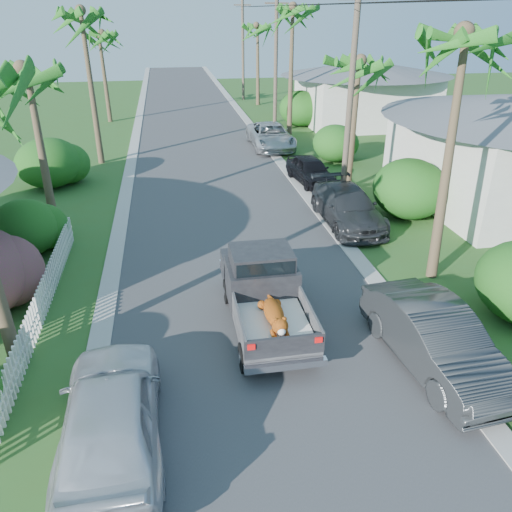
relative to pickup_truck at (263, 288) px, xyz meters
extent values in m
plane|color=#315821|center=(-0.25, -4.30, -1.01)|extent=(120.00, 120.00, 0.00)
cube|color=#38383A|center=(-0.25, 20.70, -1.00)|extent=(8.00, 100.00, 0.02)
cube|color=#A5A39E|center=(-4.55, 20.70, -0.98)|extent=(0.60, 100.00, 0.06)
cube|color=#A5A39E|center=(4.05, 20.70, -0.98)|extent=(0.60, 100.00, 0.06)
cylinder|color=black|center=(-0.85, -2.21, -0.63)|extent=(0.28, 0.76, 0.76)
cylinder|color=black|center=(0.85, -2.21, -0.63)|extent=(0.28, 0.76, 0.76)
cylinder|color=black|center=(-0.85, 1.04, -0.63)|extent=(0.28, 0.76, 0.76)
cylinder|color=black|center=(0.85, 1.04, -0.63)|extent=(0.28, 0.76, 0.76)
cube|color=slate|center=(0.00, -1.56, -0.39)|extent=(1.90, 2.40, 0.24)
cube|color=slate|center=(-0.92, -1.56, -0.01)|extent=(0.06, 2.40, 0.55)
cube|color=slate|center=(0.92, -1.56, -0.01)|extent=(0.06, 2.40, 0.55)
cube|color=black|center=(0.00, -2.73, -0.03)|extent=(1.92, 0.08, 0.52)
cube|color=silver|center=(0.00, -2.89, -0.46)|extent=(1.98, 0.18, 0.18)
cube|color=red|center=(-0.80, -2.78, 0.09)|extent=(0.18, 0.05, 0.14)
cube|color=red|center=(0.80, -2.78, 0.09)|extent=(0.18, 0.05, 0.14)
cube|color=black|center=(0.00, 0.29, 0.04)|extent=(1.94, 1.65, 1.10)
cube|color=black|center=(0.00, 0.29, 0.77)|extent=(1.70, 1.35, 0.55)
cube|color=black|center=(0.00, -0.38, 0.74)|extent=(1.60, 0.05, 0.45)
cube|color=black|center=(0.00, 1.54, -0.11)|extent=(1.94, 1.20, 0.80)
cube|color=white|center=(0.00, -1.56, -0.19)|extent=(1.70, 2.10, 0.16)
ellipsoid|color=orange|center=(0.00, -1.46, 0.11)|extent=(0.48, 1.25, 0.43)
sphere|color=orange|center=(0.00, -2.21, 0.19)|extent=(0.40, 0.40, 0.40)
ellipsoid|color=white|center=(0.00, -1.46, 0.01)|extent=(0.32, 0.86, 0.18)
imported|color=#2A2D2F|center=(3.76, -2.84, -0.22)|extent=(2.14, 4.96, 1.59)
imported|color=#2A2C2E|center=(4.75, 6.37, -0.27)|extent=(2.10, 5.10, 1.48)
imported|color=black|center=(4.73, 11.93, -0.34)|extent=(2.01, 4.06, 1.33)
imported|color=#AFB3B7|center=(4.17, 19.38, -0.25)|extent=(2.54, 5.46, 1.51)
imported|color=silver|center=(-3.85, -4.16, -0.17)|extent=(2.12, 5.00, 1.69)
cone|color=brown|center=(-7.05, 7.70, 2.09)|extent=(0.36, 0.61, 6.21)
cone|color=brown|center=(-6.25, 17.70, 2.99)|extent=(0.36, 0.36, 8.00)
cone|color=brown|center=(-6.75, 29.70, 2.24)|extent=(0.36, 0.75, 6.51)
cone|color=brown|center=(6.05, 1.70, 2.74)|extent=(0.36, 0.73, 7.51)
cone|color=brown|center=(6.35, 10.70, 1.99)|extent=(0.36, 0.54, 6.01)
cone|color=brown|center=(5.95, 21.70, 3.09)|extent=(0.36, 0.36, 8.20)
cone|color=brown|center=(6.25, 35.70, 2.39)|extent=(0.36, 0.63, 6.81)
ellipsoid|color=#204F16|center=(-7.65, 5.70, -0.01)|extent=(2.40, 2.64, 2.00)
ellipsoid|color=#204F16|center=(-8.25, 13.70, 0.19)|extent=(3.20, 3.52, 2.40)
ellipsoid|color=#204F16|center=(7.55, 6.70, 0.24)|extent=(3.00, 3.30, 2.50)
ellipsoid|color=#204F16|center=(7.25, 15.70, 0.04)|extent=(2.60, 2.86, 2.10)
ellipsoid|color=#204F16|center=(7.75, 25.70, 0.29)|extent=(3.20, 3.52, 2.60)
cube|color=white|center=(-6.25, 1.20, -0.51)|extent=(0.10, 11.00, 1.00)
cube|color=silver|center=(12.75, 7.70, 0.89)|extent=(8.00, 9.00, 3.80)
cube|color=silver|center=(12.75, 25.70, 0.79)|extent=(9.00, 8.00, 3.60)
cone|color=#595B60|center=(12.75, 25.70, 3.09)|extent=(6.48, 6.48, 1.00)
cylinder|color=brown|center=(5.35, 8.70, 3.49)|extent=(0.26, 0.26, 9.00)
cylinder|color=brown|center=(5.35, 23.70, 3.49)|extent=(0.26, 0.26, 9.00)
cube|color=brown|center=(5.35, 23.70, 7.39)|extent=(1.60, 0.10, 0.10)
cylinder|color=brown|center=(5.35, 38.70, 3.49)|extent=(0.26, 0.26, 9.00)
cube|color=brown|center=(5.35, 38.70, 7.39)|extent=(1.60, 0.10, 0.10)
camera|label=1|loc=(-2.31, -11.96, 7.03)|focal=35.00mm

